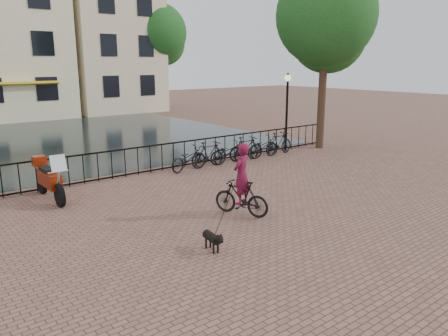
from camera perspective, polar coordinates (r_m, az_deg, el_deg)
ground at (r=10.03m, az=10.85°, el=-9.87°), size 100.00×100.00×0.00m
canal_water at (r=24.60m, az=-21.17°, el=3.44°), size 20.00×20.00×0.00m
railing at (r=15.99m, az=-11.18°, el=0.89°), size 20.00×0.05×1.02m
canal_house_right at (r=39.25m, az=-15.58°, el=17.08°), size 7.00×9.00×13.30m
tree_near_right at (r=21.06m, az=13.19°, el=18.78°), size 4.48×4.48×8.24m
tree_far_right at (r=38.12m, az=-8.63°, el=17.08°), size 4.76×4.76×8.76m
lamp_post at (r=19.72m, az=8.25°, el=8.89°), size 0.30×0.30×3.45m
cyclist at (r=11.47m, az=2.29°, el=-2.08°), size 1.06×1.70×2.26m
dog at (r=9.51m, az=-1.59°, el=-9.39°), size 0.31×0.73×0.48m
motorcycle at (r=13.74m, az=-21.90°, el=-0.81°), size 0.52×2.16×1.54m
parked_bike_0 at (r=16.39m, az=-4.61°, el=1.22°), size 1.79×0.87×0.90m
parked_bike_1 at (r=16.91m, az=-1.94°, el=1.81°), size 1.67×0.49×1.00m
parked_bike_2 at (r=17.49m, az=0.57°, el=2.05°), size 1.76×0.74×0.90m
parked_bike_3 at (r=18.08m, az=2.92°, el=2.58°), size 1.70×0.64×1.00m
parked_bike_4 at (r=18.71m, az=5.11°, el=2.77°), size 1.72×0.61×0.90m
parked_bike_5 at (r=19.36m, az=7.16°, el=3.23°), size 1.69×0.59×1.00m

